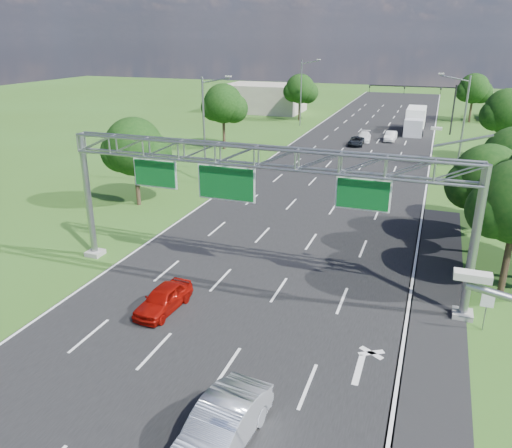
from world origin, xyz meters
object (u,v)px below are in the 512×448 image
at_px(sign_gantry, 258,167).
at_px(box_truck, 415,121).
at_px(red_coupe, 163,299).
at_px(silver_sedan, 220,428).
at_px(regulatory_sign, 487,303).
at_px(traffic_signal, 429,97).

xyz_separation_m(sign_gantry, box_truck, (5.65, 53.33, -5.23)).
relative_size(red_coupe, box_truck, 0.43).
bearing_deg(silver_sedan, red_coupe, 136.66).
distance_m(regulatory_sign, traffic_signal, 54.37).
height_order(traffic_signal, red_coupe, traffic_signal).
xyz_separation_m(traffic_signal, red_coupe, (-10.70, -57.63, -4.50)).
height_order(sign_gantry, red_coupe, sign_gantry).
bearing_deg(regulatory_sign, silver_sedan, -129.05).
distance_m(sign_gantry, box_truck, 53.88).
bearing_deg(regulatory_sign, box_truck, 96.74).
bearing_deg(red_coupe, traffic_signal, 83.36).
bearing_deg(box_truck, silver_sedan, -92.52).
distance_m(regulatory_sign, silver_sedan, 14.40).
height_order(sign_gantry, silver_sedan, sign_gantry).
bearing_deg(sign_gantry, red_coupe, -127.51).
xyz_separation_m(regulatory_sign, silver_sedan, (-9.06, -11.17, -0.66)).
height_order(regulatory_sign, silver_sedan, regulatory_sign).
xyz_separation_m(traffic_signal, silver_sedan, (-4.14, -65.19, -4.32)).
relative_size(sign_gantry, traffic_signal, 1.92).
distance_m(red_coupe, box_truck, 58.69).
relative_size(traffic_signal, silver_sedan, 2.37).
bearing_deg(box_truck, sign_gantry, -96.25).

